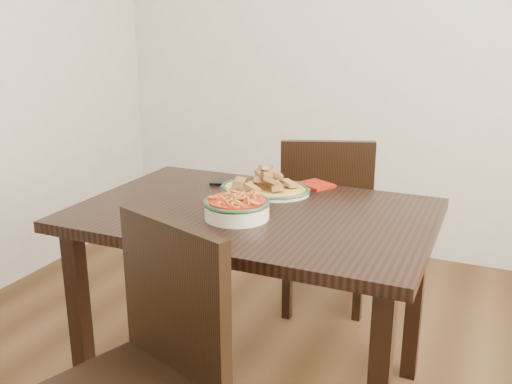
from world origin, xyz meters
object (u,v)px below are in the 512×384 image
at_px(dining_table, 254,234).
at_px(chair_near, 145,367).
at_px(chair_far, 324,216).
at_px(fish_plate, 265,181).
at_px(noodle_bowl, 237,206).
at_px(smartphone, 229,182).

distance_m(dining_table, chair_near, 0.68).
bearing_deg(chair_near, chair_far, 106.86).
bearing_deg(fish_plate, chair_far, 79.41).
xyz_separation_m(dining_table, noodle_bowl, (-0.02, -0.11, 0.14)).
bearing_deg(smartphone, chair_near, -90.84).
bearing_deg(chair_far, smartphone, 38.20).
bearing_deg(fish_plate, dining_table, -77.58).
height_order(dining_table, smartphone, smartphone).
height_order(dining_table, chair_near, chair_near).
xyz_separation_m(dining_table, chair_far, (0.05, 0.73, -0.16)).
bearing_deg(dining_table, chair_near, -92.42).
distance_m(dining_table, chair_far, 0.74).
relative_size(noodle_bowl, smartphone, 1.56).
height_order(chair_far, noodle_bowl, chair_far).
distance_m(chair_near, smartphone, 0.99).
distance_m(chair_far, fish_plate, 0.59).
bearing_deg(chair_far, dining_table, 65.85).
height_order(chair_far, smartphone, chair_far).
relative_size(dining_table, smartphone, 8.47).
xyz_separation_m(noodle_bowl, smartphone, (-0.22, 0.38, -0.04)).
height_order(fish_plate, noodle_bowl, fish_plate).
distance_m(dining_table, noodle_bowl, 0.17).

